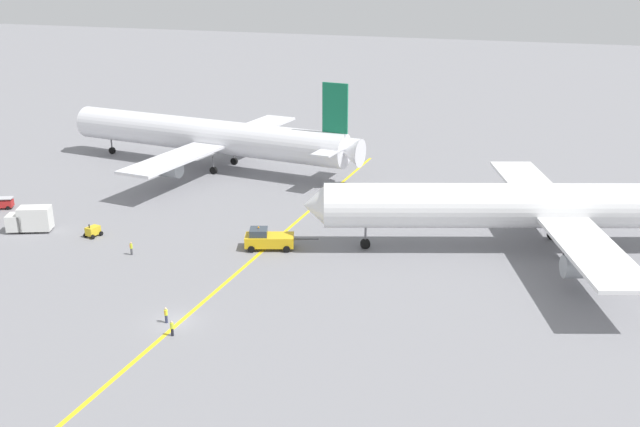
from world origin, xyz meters
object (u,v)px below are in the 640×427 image
Objects in this scene: airliner_being_pushed at (539,206)px; ground_crew_ramp_agent_by_cones at (172,328)px; gse_baggage_cart_near_cluster at (4,203)px; ground_crew_marshaller_foreground at (166,315)px; airliner_at_gate_left at (207,136)px; gse_gpu_cart_small at (93,231)px; gse_catering_truck_tall at (30,219)px; ground_crew_wing_walker_right at (131,248)px; pushback_tug at (268,239)px.

airliner_being_pushed is 34.85× the size of ground_crew_ramp_agent_by_cones.
gse_baggage_cart_near_cluster is 1.85× the size of ground_crew_marshaller_foreground.
airliner_at_gate_left reaches higher than gse_gpu_cart_small.
gse_gpu_cart_small is at bearing 7.96° from gse_catering_truck_tall.
gse_gpu_cart_small reaches higher than ground_crew_marshaller_foreground.
airliner_being_pushed reaches higher than ground_crew_marshaller_foreground.
gse_baggage_cart_near_cluster is 20.52m from gse_gpu_cart_small.
ground_crew_marshaller_foreground is (42.27, -23.05, 0.02)m from gse_baggage_cart_near_cluster.
ground_crew_wing_walker_right is (-13.81, 14.22, 0.02)m from ground_crew_marshaller_foreground.
ground_crew_marshaller_foreground is at bearing -38.67° from gse_gpu_cart_small.
pushback_tug is at bearing 27.21° from ground_crew_wing_walker_right.
airliner_being_pushed is 33.68× the size of ground_crew_marshaller_foreground.
airliner_being_pushed is at bearing 8.06° from gse_baggage_cart_near_cluster.
ground_crew_marshaller_foreground is at bearing -28.61° from gse_baggage_cart_near_cluster.
airliner_being_pushed is 77.16m from gse_baggage_cart_near_cluster.
ground_crew_wing_walker_right is at bearing -7.73° from gse_catering_truck_tall.
ground_crew_marshaller_foreground reaches higher than ground_crew_ramp_agent_by_cones.
gse_gpu_cart_small is at bearing -170.06° from pushback_tug.
ground_crew_ramp_agent_by_cones is (0.46, -24.30, -0.44)m from pushback_tug.
gse_catering_truck_tall is at bearing -31.02° from gse_baggage_cart_near_cluster.
ground_crew_marshaller_foreground is 0.98× the size of ground_crew_wing_walker_right.
gse_gpu_cart_small is 1.42× the size of ground_crew_ramp_agent_by_cones.
gse_gpu_cart_small is at bearing -14.47° from gse_baggage_cart_near_cluster.
pushback_tug is 5.43× the size of ground_crew_wing_walker_right.
gse_catering_truck_tall is at bearing 150.76° from ground_crew_ramp_agent_by_cones.
pushback_tug is 33.61m from gse_catering_truck_tall.
gse_gpu_cart_small is (9.21, 1.29, -0.96)m from gse_catering_truck_tall.
airliner_at_gate_left is 36.61× the size of ground_crew_ramp_agent_by_cones.
airliner_being_pushed is 24.55× the size of gse_gpu_cart_small.
airliner_being_pushed reaches higher than gse_baggage_cart_near_cluster.
gse_gpu_cart_small is at bearing 140.53° from ground_crew_ramp_agent_by_cones.
airliner_being_pushed is 67.92m from gse_catering_truck_tall.
pushback_tug is 22.18m from ground_crew_marshaller_foreground.
pushback_tug is (26.08, -32.10, -4.48)m from airliner_at_gate_left.
ground_crew_marshaller_foreground is (-1.55, -22.12, -0.40)m from pushback_tug.
gse_gpu_cart_small is 1.37× the size of ground_crew_marshaller_foreground.
ground_crew_ramp_agent_by_cones is (33.62, -18.82, -0.91)m from gse_catering_truck_tall.
gse_catering_truck_tall reaches higher than gse_baggage_cart_near_cluster.
airliner_at_gate_left reaches higher than ground_crew_ramp_agent_by_cones.
airliner_at_gate_left reaches higher than gse_catering_truck_tall.
gse_catering_truck_tall reaches higher than ground_crew_marshaller_foreground.
pushback_tug is 4.03× the size of gse_gpu_cart_small.
gse_gpu_cart_small is at bearing -164.23° from airliner_being_pushed.
airliner_being_pushed is 33.05× the size of ground_crew_wing_walker_right.
airliner_being_pushed reaches higher than gse_catering_truck_tall.
pushback_tug is at bearing 9.94° from gse_gpu_cart_small.
ground_crew_wing_walker_right is at bearing 133.97° from ground_crew_ramp_agent_by_cones.
gse_baggage_cart_near_cluster is at bearing 150.33° from ground_crew_ramp_agent_by_cones.
ground_crew_ramp_agent_by_cones is (26.53, -56.40, -4.91)m from airliner_at_gate_left.
ground_crew_marshaller_foreground is at bearing -65.67° from airliner_at_gate_left.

